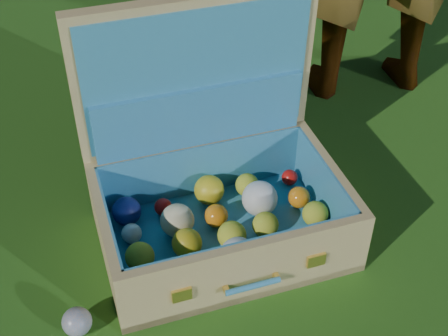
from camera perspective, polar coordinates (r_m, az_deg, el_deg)
ground at (r=1.71m, az=2.32°, el=-10.45°), size 60.00×60.00×0.00m
stray_ball at (r=1.62m, az=-13.30°, el=-13.52°), size 0.07×0.07×0.07m
suitcase at (r=1.73m, az=-1.00°, el=-0.92°), size 0.80×0.69×0.65m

